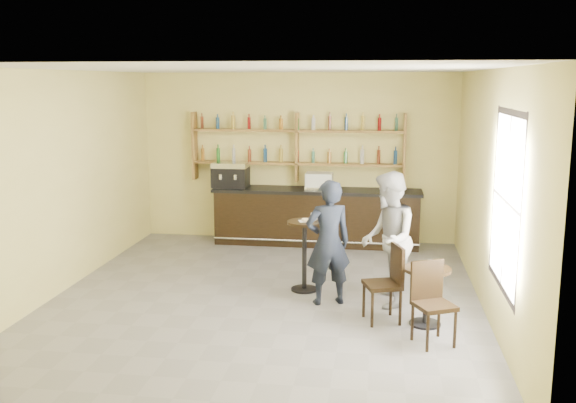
# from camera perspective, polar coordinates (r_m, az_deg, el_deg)

# --- Properties ---
(floor) EXTENTS (7.00, 7.00, 0.00)m
(floor) POSITION_cam_1_polar(r_m,az_deg,el_deg) (9.27, -1.95, -8.50)
(floor) COLOR slate
(floor) RESTS_ON ground
(ceiling) EXTENTS (7.00, 7.00, 0.00)m
(ceiling) POSITION_cam_1_polar(r_m,az_deg,el_deg) (8.76, -2.09, 11.69)
(ceiling) COLOR white
(ceiling) RESTS_ON wall_back
(wall_back) EXTENTS (7.00, 0.00, 7.00)m
(wall_back) POSITION_cam_1_polar(r_m,az_deg,el_deg) (12.30, 0.89, 3.94)
(wall_back) COLOR #E5DA82
(wall_back) RESTS_ON floor
(wall_front) EXTENTS (7.00, 0.00, 7.00)m
(wall_front) POSITION_cam_1_polar(r_m,az_deg,el_deg) (5.54, -8.49, -4.56)
(wall_front) COLOR #E5DA82
(wall_front) RESTS_ON floor
(wall_left) EXTENTS (0.00, 7.00, 7.00)m
(wall_left) POSITION_cam_1_polar(r_m,az_deg,el_deg) (9.86, -19.45, 1.64)
(wall_left) COLOR #E5DA82
(wall_left) RESTS_ON floor
(wall_right) EXTENTS (0.00, 7.00, 7.00)m
(wall_right) POSITION_cam_1_polar(r_m,az_deg,el_deg) (8.85, 17.46, 0.79)
(wall_right) COLOR #E5DA82
(wall_right) RESTS_ON floor
(window_pane) EXTENTS (0.00, 2.00, 2.00)m
(window_pane) POSITION_cam_1_polar(r_m,az_deg,el_deg) (7.67, 18.84, 0.00)
(window_pane) COLOR white
(window_pane) RESTS_ON wall_right
(window_frame) EXTENTS (0.04, 1.70, 2.10)m
(window_frame) POSITION_cam_1_polar(r_m,az_deg,el_deg) (7.67, 18.80, 0.00)
(window_frame) COLOR black
(window_frame) RESTS_ON wall_right
(shelf_unit) EXTENTS (4.00, 0.26, 1.40)m
(shelf_unit) POSITION_cam_1_polar(r_m,az_deg,el_deg) (12.15, 0.81, 4.85)
(shelf_unit) COLOR brown
(shelf_unit) RESTS_ON wall_back
(liquor_bottles) EXTENTS (3.68, 0.10, 1.00)m
(liquor_bottles) POSITION_cam_1_polar(r_m,az_deg,el_deg) (12.13, 0.81, 5.65)
(liquor_bottles) COLOR #8C5919
(liquor_bottles) RESTS_ON shelf_unit
(bar_counter) EXTENTS (3.89, 0.76, 1.05)m
(bar_counter) POSITION_cam_1_polar(r_m,az_deg,el_deg) (12.09, 2.56, -1.35)
(bar_counter) COLOR black
(bar_counter) RESTS_ON floor
(espresso_machine) EXTENTS (0.68, 0.45, 0.47)m
(espresso_machine) POSITION_cam_1_polar(r_m,az_deg,el_deg) (12.22, -5.13, 2.38)
(espresso_machine) COLOR black
(espresso_machine) RESTS_ON bar_counter
(pastry_case) EXTENTS (0.55, 0.45, 0.31)m
(pastry_case) POSITION_cam_1_polar(r_m,az_deg,el_deg) (11.96, 2.80, 1.83)
(pastry_case) COLOR silver
(pastry_case) RESTS_ON bar_counter
(pedestal_table) EXTENTS (0.56, 0.56, 1.04)m
(pedestal_table) POSITION_cam_1_polar(r_m,az_deg,el_deg) (9.41, 1.47, -4.87)
(pedestal_table) COLOR black
(pedestal_table) RESTS_ON floor
(napkin) EXTENTS (0.21, 0.21, 0.00)m
(napkin) POSITION_cam_1_polar(r_m,az_deg,el_deg) (9.29, 1.48, -1.75)
(napkin) COLOR white
(napkin) RESTS_ON pedestal_table
(donut) EXTENTS (0.14, 0.14, 0.04)m
(donut) POSITION_cam_1_polar(r_m,az_deg,el_deg) (9.27, 1.54, -1.63)
(donut) COLOR gold
(donut) RESTS_ON napkin
(cup_pedestal) EXTENTS (0.16, 0.16, 0.10)m
(cup_pedestal) POSITION_cam_1_polar(r_m,az_deg,el_deg) (9.36, 2.41, -1.35)
(cup_pedestal) COLOR white
(cup_pedestal) RESTS_ON pedestal_table
(man_main) EXTENTS (0.74, 0.61, 1.74)m
(man_main) POSITION_cam_1_polar(r_m,az_deg,el_deg) (8.80, 3.59, -3.65)
(man_main) COLOR black
(man_main) RESTS_ON floor
(cafe_table) EXTENTS (0.73, 0.73, 0.75)m
(cafe_table) POSITION_cam_1_polar(r_m,az_deg,el_deg) (8.33, 12.18, -8.25)
(cafe_table) COLOR black
(cafe_table) RESTS_ON floor
(cup_cafe) EXTENTS (0.11, 0.11, 0.10)m
(cup_cafe) POSITION_cam_1_polar(r_m,az_deg,el_deg) (8.21, 12.64, -5.44)
(cup_cafe) COLOR white
(cup_cafe) RESTS_ON cafe_table
(chair_west) EXTENTS (0.55, 0.55, 1.00)m
(chair_west) POSITION_cam_1_polar(r_m,az_deg,el_deg) (8.32, 8.38, -7.25)
(chair_west) COLOR black
(chair_west) RESTS_ON floor
(chair_south) EXTENTS (0.56, 0.56, 0.97)m
(chair_south) POSITION_cam_1_polar(r_m,az_deg,el_deg) (7.74, 12.87, -8.92)
(chair_south) COLOR black
(chair_south) RESTS_ON floor
(patron_second) EXTENTS (0.74, 0.93, 1.85)m
(patron_second) POSITION_cam_1_polar(r_m,az_deg,el_deg) (8.83, 8.87, -3.34)
(patron_second) COLOR gray
(patron_second) RESTS_ON floor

